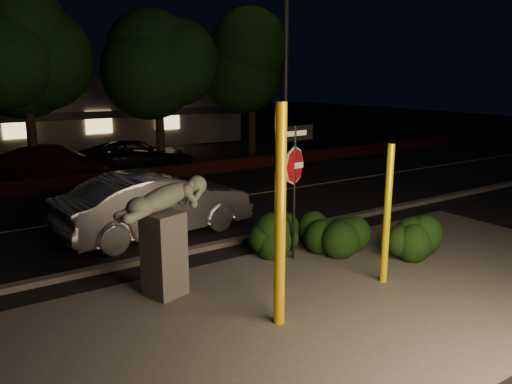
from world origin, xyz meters
TOP-DOWN VIEW (x-y plane):
  - ground at (0.00, 10.00)m, footprint 90.00×90.00m
  - patio at (0.00, -1.00)m, footprint 14.00×6.00m
  - road at (0.00, 7.00)m, footprint 80.00×8.00m
  - lane_marking at (0.00, 7.00)m, footprint 80.00×0.12m
  - curb at (0.00, 2.90)m, footprint 80.00×0.25m
  - brick_wall at (0.00, 11.30)m, footprint 40.00×0.35m
  - parking_lot at (0.00, 17.00)m, footprint 40.00×12.00m
  - building at (0.00, 24.99)m, footprint 22.00×10.20m
  - tree_far_b at (-2.50, 13.20)m, footprint 5.20×5.20m
  - tree_far_c at (2.50, 12.80)m, footprint 4.80×4.80m
  - tree_far_d at (7.50, 13.30)m, footprint 4.40×4.40m
  - yellow_pole_left at (-1.29, -1.01)m, footprint 0.18×0.18m
  - yellow_pole_right at (1.46, -0.78)m, footprint 0.14×0.14m
  - signpost at (0.75, 1.25)m, footprint 1.02×0.12m
  - sculpture at (-2.39, 1.09)m, footprint 2.02×1.07m
  - hedge_center at (0.99, 1.89)m, footprint 2.25×1.17m
  - hedge_right at (1.87, 0.93)m, footprint 2.02×1.56m
  - hedge_far_right at (3.12, -0.09)m, footprint 1.47×0.96m
  - streetlight at (7.65, 11.01)m, footprint 1.51×0.77m
  - silver_sedan at (-1.10, 4.62)m, footprint 5.16×2.22m
  - parked_car_darkred at (-1.81, 13.16)m, footprint 5.35×3.70m
  - parked_car_dark at (1.57, 13.27)m, footprint 5.33×3.82m

SIDE VIEW (x-z plane):
  - ground at x=0.00m, z-range 0.00..0.00m
  - road at x=0.00m, z-range 0.00..0.01m
  - parking_lot at x=0.00m, z-range 0.00..0.01m
  - patio at x=0.00m, z-range 0.00..0.02m
  - lane_marking at x=0.00m, z-range 0.02..0.02m
  - curb at x=0.00m, z-range 0.00..0.12m
  - brick_wall at x=0.00m, z-range 0.00..0.50m
  - hedge_far_right at x=3.12m, z-range 0.00..1.00m
  - hedge_center at x=0.99m, z-range 0.00..1.14m
  - hedge_right at x=1.87m, z-range 0.00..1.18m
  - parked_car_dark at x=1.57m, z-range 0.00..1.35m
  - parked_car_darkred at x=-1.81m, z-range 0.00..1.44m
  - silver_sedan at x=-1.10m, z-range 0.00..1.65m
  - sculpture at x=-2.39m, z-range 0.25..2.42m
  - yellow_pole_right at x=1.46m, z-range 0.00..2.80m
  - yellow_pole_left at x=-1.29m, z-range 0.00..3.67m
  - building at x=0.00m, z-range 0.00..4.00m
  - signpost at x=0.75m, z-range 0.64..3.64m
  - tree_far_d at x=7.50m, z-range 1.71..9.13m
  - tree_far_c at x=2.50m, z-range 1.74..9.58m
  - tree_far_b at x=-2.50m, z-range 1.85..10.26m
  - streetlight at x=7.65m, z-range 1.00..11.52m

